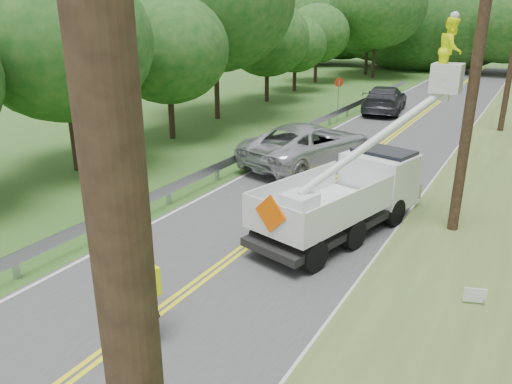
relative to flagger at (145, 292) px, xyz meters
The scene contains 12 objects.
ground 1.46m from the flagger, 124.98° to the right, with size 140.00×140.00×0.00m, color #32591F.
road 13.33m from the flagger, 92.19° to the left, with size 7.20×96.00×0.03m.
guardrail 14.90m from the flagger, 107.70° to the left, with size 0.18×48.00×0.77m.
utility_poles 17.39m from the flagger, 74.58° to the left, with size 1.60×43.30×10.00m.
treeline_left 30.90m from the flagger, 110.91° to the left, with size 11.73×52.81×11.37m.
treeline_horizon 55.80m from the flagger, 92.84° to the left, with size 56.54×13.54×12.11m.
flagger is the anchor object (origin of this frame).
bucket_truck 7.95m from the flagger, 76.55° to the left, with size 4.49×6.54×6.22m.
suv_silver 13.18m from the flagger, 100.06° to the left, with size 3.07×6.66×1.85m, color silver.
suv_darkgrey 26.97m from the flagger, 96.23° to the left, with size 2.43×5.98×1.74m, color #383941.
stop_sign_permanent 22.65m from the flagger, 101.46° to the left, with size 0.41×0.43×2.70m.
yard_sign 7.07m from the flagger, 37.23° to the left, with size 0.46×0.19×0.69m.
Camera 1 is at (6.63, -5.53, 6.33)m, focal length 34.69 mm.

